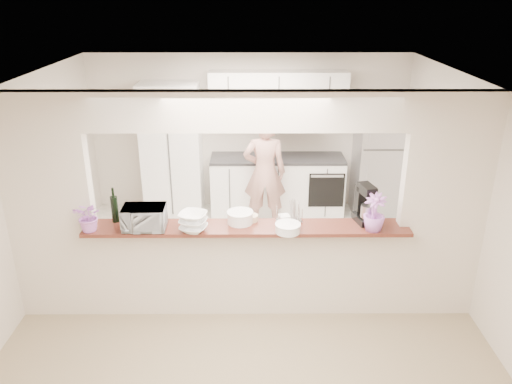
{
  "coord_description": "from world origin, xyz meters",
  "views": [
    {
      "loc": [
        0.07,
        -4.75,
        3.4
      ],
      "look_at": [
        0.1,
        0.3,
        1.33
      ],
      "focal_mm": 35.0,
      "sensor_mm": 36.0,
      "label": 1
    }
  ],
  "objects_px": {
    "stand_mixer": "(365,205)",
    "person": "(265,173)",
    "refrigerator": "(379,163)",
    "toaster_oven": "(144,218)"
  },
  "relations": [
    {
      "from": "stand_mixer",
      "to": "person",
      "type": "xyz_separation_m",
      "value": [
        -1.01,
        2.1,
        -0.41
      ]
    },
    {
      "from": "refrigerator",
      "to": "stand_mixer",
      "type": "xyz_separation_m",
      "value": [
        -0.8,
        -2.59,
        0.43
      ]
    },
    {
      "from": "refrigerator",
      "to": "stand_mixer",
      "type": "bearing_deg",
      "value": -107.26
    },
    {
      "from": "refrigerator",
      "to": "person",
      "type": "xyz_separation_m",
      "value": [
        -1.81,
        -0.49,
        0.02
      ]
    },
    {
      "from": "refrigerator",
      "to": "toaster_oven",
      "type": "height_order",
      "value": "refrigerator"
    },
    {
      "from": "refrigerator",
      "to": "stand_mixer",
      "type": "height_order",
      "value": "refrigerator"
    },
    {
      "from": "toaster_oven",
      "to": "person",
      "type": "height_order",
      "value": "person"
    },
    {
      "from": "toaster_oven",
      "to": "stand_mixer",
      "type": "relative_size",
      "value": 1.03
    },
    {
      "from": "refrigerator",
      "to": "person",
      "type": "distance_m",
      "value": 1.88
    },
    {
      "from": "stand_mixer",
      "to": "person",
      "type": "distance_m",
      "value": 2.37
    }
  ]
}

